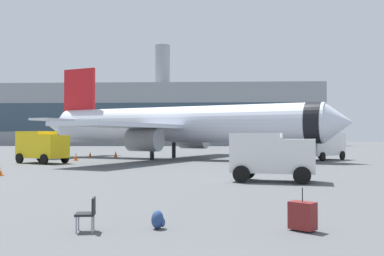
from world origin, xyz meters
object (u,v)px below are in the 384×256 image
Objects in this scene: gate_chair at (88,212)px; safety_cone_mid at (0,171)px; service_truck at (42,145)px; safety_cone_outer at (90,154)px; cargo_van at (272,154)px; rolling_suitcase at (303,216)px; traveller_backpack at (158,220)px; airplane_at_gate at (178,125)px; safety_cone_near at (116,154)px; fuel_truck at (321,143)px; safety_cone_far at (76,157)px.

safety_cone_mid is at bearing 122.56° from gate_chair.
service_truck reaches higher than safety_cone_mid.
service_truck is at bearing -95.16° from safety_cone_outer.
cargo_van reaches higher than rolling_suitcase.
safety_cone_mid is (-16.25, 2.73, -1.14)m from cargo_van.
traveller_backpack is at bearing -63.33° from service_truck.
cargo_van is 16.52m from safety_cone_mid.
service_truck is 12.14m from safety_cone_outer.
gate_chair is at bearing -89.19° from airplane_at_gate.
safety_cone_near reaches higher than safety_cone_outer.
safety_cone_outer is 0.56× the size of rolling_suitcase.
fuel_truck is (14.79, -1.00, -1.88)m from airplane_at_gate.
fuel_truck is (26.57, 6.52, 0.16)m from service_truck.
rolling_suitcase is (-8.83, -34.50, -1.38)m from fuel_truck.
safety_cone_outer is at bearing 157.22° from airplane_at_gate.
safety_cone_near is (-7.65, 4.48, -3.29)m from airplane_at_gate.
safety_cone_mid is at bearing 127.61° from traveller_backpack.
rolling_suitcase is at bearing -67.39° from safety_cone_outer.
safety_cone_near is at bearing 108.80° from rolling_suitcase.
gate_chair is (10.55, -32.80, 0.10)m from safety_cone_far.
fuel_truck is at bearing 70.16° from cargo_van.
gate_chair is at bearing -72.17° from safety_cone_far.
airplane_at_gate is 14.13m from service_truck.
cargo_van is at bearing -109.84° from fuel_truck.
fuel_truck reaches higher than gate_chair.
service_truck is 24.23m from cargo_van.
safety_cone_outer is at bearing 112.61° from rolling_suitcase.
cargo_van is at bearing -62.22° from safety_cone_near.
airplane_at_gate is at bearing 93.61° from traveller_backpack.
airplane_at_gate is at bearing -22.78° from safety_cone_outer.
gate_chair is at bearing -74.48° from safety_cone_outer.
fuel_truck is 36.67m from traveller_backpack.
service_truck is 27.36m from fuel_truck.
gate_chair is (-6.34, -12.80, -0.95)m from cargo_van.
fuel_truck reaches higher than safety_cone_outer.
safety_cone_far is at bearing -175.33° from fuel_truck.
airplane_at_gate reaches higher than cargo_van.
gate_chair is at bearing -57.44° from safety_cone_mid.
safety_cone_near is 41.12m from traveller_backpack.
safety_cone_near reaches higher than safety_cone_mid.
rolling_suitcase is 1.28× the size of gate_chair.
traveller_backpack is at bearing 13.25° from gate_chair.
safety_cone_mid is 1.00× the size of safety_cone_outer.
safety_cone_mid is 0.56× the size of rolling_suitcase.
safety_cone_outer is 43.32m from rolling_suitcase.
fuel_truck is 7.05× the size of gate_chair.
safety_cone_far is 34.65m from traveller_backpack.
safety_cone_mid is at bearing 170.47° from cargo_van.
gate_chair is (-14.29, -34.83, -1.27)m from fuel_truck.
fuel_truck is 35.64m from rolling_suitcase.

